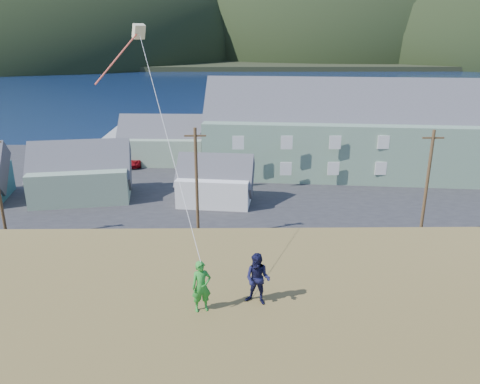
# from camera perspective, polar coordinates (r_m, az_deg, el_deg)

# --- Properties ---
(ground) EXTENTS (900.00, 900.00, 0.00)m
(ground) POSITION_cam_1_polar(r_m,az_deg,el_deg) (35.72, -1.49, -7.11)
(ground) COLOR #0A1638
(ground) RESTS_ON ground
(grass_strip) EXTENTS (110.00, 8.00, 0.10)m
(grass_strip) POSITION_cam_1_polar(r_m,az_deg,el_deg) (33.91, -1.53, -8.51)
(grass_strip) COLOR #4C3D19
(grass_strip) RESTS_ON ground
(waterfront_lot) EXTENTS (72.00, 36.00, 0.12)m
(waterfront_lot) POSITION_cam_1_polar(r_m,az_deg,el_deg) (51.52, -1.27, 1.26)
(waterfront_lot) COLOR #28282B
(waterfront_lot) RESTS_ON ground
(wharf) EXTENTS (26.00, 14.00, 0.90)m
(wharf) POSITION_cam_1_polar(r_m,az_deg,el_deg) (73.98, -5.81, 6.92)
(wharf) COLOR gray
(wharf) RESTS_ON ground
(far_shore) EXTENTS (900.00, 320.00, 2.00)m
(far_shore) POSITION_cam_1_polar(r_m,az_deg,el_deg) (362.40, -0.85, 16.55)
(far_shore) COLOR black
(far_shore) RESTS_ON ground
(far_hills) EXTENTS (760.00, 265.00, 143.00)m
(far_hills) POSITION_cam_1_polar(r_m,az_deg,el_deg) (313.75, 5.92, 16.28)
(far_hills) COLOR black
(far_hills) RESTS_ON ground
(lodge) EXTENTS (38.30, 14.61, 13.14)m
(lodge) POSITION_cam_1_polar(r_m,az_deg,el_deg) (55.62, 15.49, 7.20)
(lodge) COLOR slate
(lodge) RESTS_ON waterfront_lot
(shed_palegreen_near) EXTENTS (10.39, 7.42, 6.96)m
(shed_palegreen_near) POSITION_cam_1_polar(r_m,az_deg,el_deg) (48.18, -18.83, 2.16)
(shed_palegreen_near) COLOR slate
(shed_palegreen_near) RESTS_ON waterfront_lot
(shed_white) EXTENTS (7.79, 5.68, 5.75)m
(shed_white) POSITION_cam_1_polar(r_m,az_deg,el_deg) (44.62, -3.04, 1.34)
(shed_white) COLOR white
(shed_white) RESTS_ON waterfront_lot
(shed_palegreen_far) EXTENTS (11.08, 6.63, 7.30)m
(shed_palegreen_far) POSITION_cam_1_polar(r_m,az_deg,el_deg) (59.66, -9.39, 6.17)
(shed_palegreen_far) COLOR gray
(shed_palegreen_far) RESTS_ON waterfront_lot
(utility_poles) EXTENTS (32.69, 0.24, 8.99)m
(utility_poles) POSITION_cam_1_polar(r_m,az_deg,el_deg) (35.45, -3.73, 0.53)
(utility_poles) COLOR #47331E
(utility_poles) RESTS_ON waterfront_lot
(parked_cars) EXTENTS (19.32, 12.42, 1.46)m
(parked_cars) POSITION_cam_1_polar(r_m,az_deg,el_deg) (57.44, -11.72, 3.52)
(parked_cars) COLOR silver
(parked_cars) RESTS_ON waterfront_lot
(kite_flyer_green) EXTENTS (0.71, 0.56, 1.71)m
(kite_flyer_green) POSITION_cam_1_polar(r_m,az_deg,el_deg) (15.07, -4.73, -11.41)
(kite_flyer_green) COLOR #268C2B
(kite_flyer_green) RESTS_ON hillside
(kite_flyer_navy) EXTENTS (1.04, 0.92, 1.76)m
(kite_flyer_navy) POSITION_cam_1_polar(r_m,az_deg,el_deg) (15.39, 2.18, -10.56)
(kite_flyer_navy) COLOR #131436
(kite_flyer_navy) RESTS_ON hillside
(kite_rig) EXTENTS (1.99, 3.62, 9.85)m
(kite_rig) POSITION_cam_1_polar(r_m,az_deg,el_deg) (19.68, -12.51, 17.84)
(kite_rig) COLOR beige
(kite_rig) RESTS_ON ground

